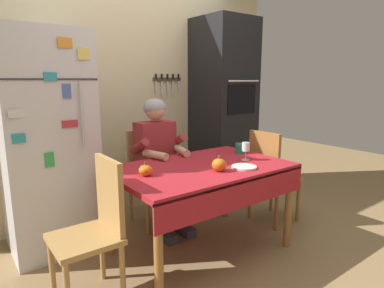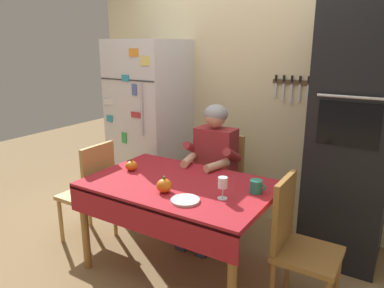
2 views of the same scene
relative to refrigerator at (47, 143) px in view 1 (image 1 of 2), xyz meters
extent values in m
plane|color=#93754C|center=(0.95, -0.96, -0.90)|extent=(10.00, 10.00, 0.00)
cube|color=beige|center=(1.00, 0.39, 0.40)|extent=(3.70, 0.10, 2.60)
cube|color=#4C3823|center=(1.40, 0.33, 0.52)|extent=(0.36, 0.02, 0.04)
cube|color=silver|center=(1.25, 0.32, 0.43)|extent=(0.02, 0.01, 0.13)
cube|color=black|center=(1.25, 0.32, 0.55)|extent=(0.02, 0.01, 0.06)
cube|color=silver|center=(1.33, 0.32, 0.42)|extent=(0.02, 0.01, 0.16)
cube|color=black|center=(1.33, 0.32, 0.55)|extent=(0.02, 0.01, 0.06)
cube|color=silver|center=(1.40, 0.32, 0.41)|extent=(0.02, 0.01, 0.17)
cube|color=black|center=(1.40, 0.32, 0.55)|extent=(0.02, 0.01, 0.06)
cube|color=silver|center=(1.48, 0.32, 0.42)|extent=(0.02, 0.01, 0.16)
cube|color=black|center=(1.48, 0.32, 0.55)|extent=(0.02, 0.01, 0.06)
cube|color=silver|center=(1.55, 0.32, 0.44)|extent=(0.02, 0.01, 0.11)
cube|color=black|center=(1.55, 0.32, 0.55)|extent=(0.02, 0.01, 0.06)
cube|color=silver|center=(0.00, 0.00, 0.00)|extent=(0.68, 0.68, 1.80)
cylinder|color=silver|center=(0.19, -0.36, 0.25)|extent=(0.02, 0.02, 0.50)
cube|color=#333335|center=(0.00, -0.34, 0.52)|extent=(0.67, 0.01, 0.01)
cube|color=teal|center=(-0.25, -0.35, 0.12)|extent=(0.09, 0.02, 0.07)
cube|color=#E5D666|center=(0.24, -0.35, 0.71)|extent=(0.09, 0.02, 0.09)
cube|color=green|center=(-0.07, -0.35, -0.06)|extent=(0.07, 0.02, 0.11)
cube|color=silver|center=(-0.25, -0.35, 0.29)|extent=(0.11, 0.02, 0.06)
cube|color=#B73338|center=(0.10, -0.35, 0.19)|extent=(0.12, 0.01, 0.05)
cube|color=#4C66B7|center=(0.09, -0.35, 0.43)|extent=(0.06, 0.01, 0.11)
cube|color=orange|center=(0.11, -0.35, 0.78)|extent=(0.11, 0.02, 0.07)
cube|color=teal|center=(-0.01, -0.35, 0.54)|extent=(0.09, 0.01, 0.06)
cube|color=black|center=(2.00, 0.04, 0.15)|extent=(0.60, 0.60, 2.10)
cube|color=black|center=(2.00, -0.26, 0.30)|extent=(0.42, 0.01, 0.32)
cylinder|color=silver|center=(2.00, -0.29, 0.50)|extent=(0.45, 0.02, 0.02)
cylinder|color=#9E6B33|center=(0.31, -1.25, -0.55)|extent=(0.06, 0.06, 0.70)
cylinder|color=#9E6B33|center=(0.31, -0.47, -0.55)|extent=(0.06, 0.06, 0.70)
cylinder|color=#9E6B33|center=(1.59, -1.25, -0.55)|extent=(0.06, 0.06, 0.70)
cylinder|color=#9E6B33|center=(1.59, -0.47, -0.55)|extent=(0.06, 0.06, 0.70)
cube|color=#A81E28|center=(0.95, -0.86, -0.18)|extent=(1.40, 0.90, 0.04)
cube|color=#A81E28|center=(0.95, -1.30, -0.28)|extent=(1.40, 0.01, 0.20)
cube|color=tan|center=(0.91, -0.17, -0.47)|extent=(0.40, 0.40, 0.04)
cube|color=tan|center=(0.91, 0.01, -0.21)|extent=(0.36, 0.04, 0.48)
cylinder|color=tan|center=(0.74, -0.34, -0.69)|extent=(0.04, 0.04, 0.41)
cylinder|color=tan|center=(0.74, 0.00, -0.69)|extent=(0.04, 0.04, 0.41)
cylinder|color=tan|center=(1.08, -0.34, -0.69)|extent=(0.04, 0.04, 0.41)
cylinder|color=tan|center=(1.08, 0.00, -0.69)|extent=(0.04, 0.04, 0.41)
cube|color=#38384C|center=(0.81, -0.55, -0.86)|extent=(0.10, 0.22, 0.08)
cube|color=#38384C|center=(1.01, -0.55, -0.86)|extent=(0.10, 0.22, 0.08)
cylinder|color=#38384C|center=(0.81, -0.49, -0.67)|extent=(0.09, 0.09, 0.38)
cylinder|color=#38384C|center=(1.01, -0.49, -0.67)|extent=(0.09, 0.09, 0.38)
cube|color=#38384C|center=(0.82, -0.33, -0.40)|extent=(0.12, 0.40, 0.11)
cube|color=#38384C|center=(1.00, -0.33, -0.40)|extent=(0.12, 0.40, 0.11)
cube|color=#9E2D33|center=(0.91, -0.21, -0.11)|extent=(0.36, 0.20, 0.48)
cylinder|color=#9E2D33|center=(0.71, -0.28, -0.07)|extent=(0.07, 0.26, 0.18)
cylinder|color=#9E2D33|center=(1.11, -0.28, -0.07)|extent=(0.07, 0.26, 0.18)
cylinder|color=#D8A884|center=(0.77, -0.45, -0.13)|extent=(0.13, 0.27, 0.07)
cylinder|color=#D8A884|center=(1.05, -0.45, -0.13)|extent=(0.13, 0.27, 0.07)
sphere|color=#D8A884|center=(0.91, -0.23, 0.24)|extent=(0.19, 0.19, 0.19)
ellipsoid|color=#99999E|center=(0.91, -0.22, 0.26)|extent=(0.21, 0.21, 0.17)
cube|color=#9E6B33|center=(1.93, -0.83, -0.47)|extent=(0.40, 0.40, 0.04)
cube|color=#9E6B33|center=(1.75, -0.83, -0.21)|extent=(0.04, 0.36, 0.48)
cylinder|color=#9E6B33|center=(2.10, -1.00, -0.69)|extent=(0.04, 0.04, 0.41)
cylinder|color=#9E6B33|center=(1.76, -1.00, -0.69)|extent=(0.04, 0.04, 0.41)
cylinder|color=#9E6B33|center=(2.10, -0.66, -0.69)|extent=(0.04, 0.04, 0.41)
cylinder|color=#9E6B33|center=(1.76, -0.66, -0.69)|extent=(0.04, 0.04, 0.41)
cube|color=tan|center=(-0.03, -0.92, -0.47)|extent=(0.40, 0.40, 0.04)
cube|color=tan|center=(0.15, -0.92, -0.21)|extent=(0.04, 0.36, 0.48)
cylinder|color=tan|center=(-0.20, -0.75, -0.69)|extent=(0.04, 0.04, 0.41)
cylinder|color=tan|center=(0.14, -0.75, -0.69)|extent=(0.04, 0.04, 0.41)
cylinder|color=tan|center=(0.14, -1.09, -0.69)|extent=(0.04, 0.04, 0.41)
cylinder|color=#237F66|center=(1.52, -0.74, -0.11)|extent=(0.09, 0.09, 0.09)
torus|color=#237F66|center=(1.56, -0.74, -0.11)|extent=(0.05, 0.01, 0.05)
cylinder|color=white|center=(1.36, -0.95, -0.16)|extent=(0.07, 0.07, 0.01)
cylinder|color=white|center=(1.36, -0.95, -0.12)|extent=(0.01, 0.01, 0.07)
cylinder|color=white|center=(1.36, -0.95, -0.04)|extent=(0.07, 0.07, 0.07)
ellipsoid|color=orange|center=(0.46, -0.84, -0.12)|extent=(0.10, 0.10, 0.08)
cylinder|color=#4C6023|center=(0.46, -0.84, -0.07)|extent=(0.02, 0.02, 0.02)
ellipsoid|color=orange|center=(0.96, -1.07, -0.11)|extent=(0.11, 0.11, 0.10)
cylinder|color=#4C6023|center=(0.96, -1.07, -0.05)|extent=(0.02, 0.02, 0.02)
cylinder|color=silver|center=(1.17, -1.12, -0.15)|extent=(0.20, 0.20, 0.02)
camera|label=1|loc=(-0.63, -2.84, 0.52)|focal=30.51mm
camera|label=2|loc=(2.38, -2.98, 0.86)|focal=33.79mm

